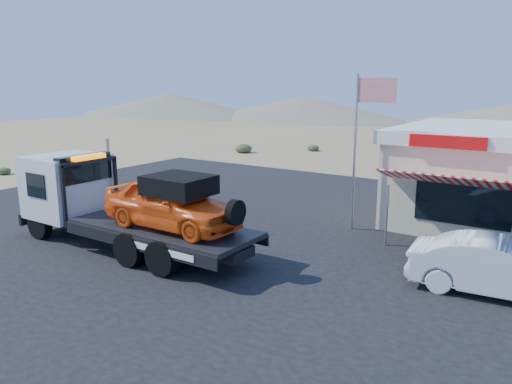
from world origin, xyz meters
TOP-DOWN VIEW (x-y plane):
  - ground at (0.00, 0.00)m, footprint 120.00×120.00m
  - asphalt_lot at (2.00, 3.00)m, footprint 32.00×24.00m
  - tow_truck at (-0.92, -2.00)m, footprint 9.41×2.79m
  - white_sedan at (10.49, 0.91)m, footprint 4.82×2.08m
  - flagpole at (4.93, 4.50)m, footprint 1.55×0.10m
  - desert_scrub at (-14.30, 10.52)m, footprint 27.47×35.44m
  - distant_hills at (-9.77, 55.14)m, footprint 126.00×48.00m

SIDE VIEW (x-z plane):
  - ground at x=0.00m, z-range 0.00..0.00m
  - asphalt_lot at x=2.00m, z-range 0.00..0.02m
  - desert_scrub at x=-14.30m, z-range -0.07..0.69m
  - white_sedan at x=10.49m, z-range 0.02..1.56m
  - tow_truck at x=-0.92m, z-range 0.12..3.26m
  - distant_hills at x=-9.77m, z-range -0.21..3.99m
  - flagpole at x=4.93m, z-range 0.76..6.76m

